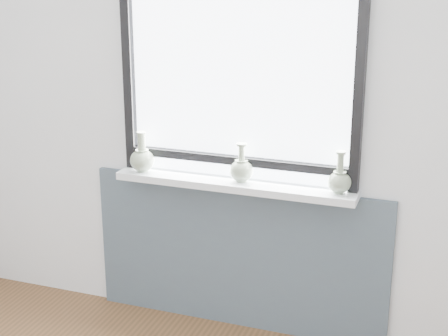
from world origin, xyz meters
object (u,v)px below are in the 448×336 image
(windowsill, at_px, (234,184))
(vase_a, at_px, (142,158))
(vase_c, at_px, (339,180))
(vase_b, at_px, (241,169))

(windowsill, relative_size, vase_a, 5.86)
(vase_a, distance_m, vase_c, 1.09)
(vase_a, xyz_separation_m, vase_c, (1.09, 0.02, -0.01))
(vase_b, bearing_deg, vase_c, -0.53)
(vase_b, height_order, vase_c, vase_c)
(vase_a, distance_m, vase_b, 0.57)
(vase_b, distance_m, vase_c, 0.52)
(vase_b, xyz_separation_m, vase_c, (0.52, -0.00, -0.00))
(windowsill, relative_size, vase_c, 6.04)
(windowsill, xyz_separation_m, vase_b, (0.04, 0.01, 0.09))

